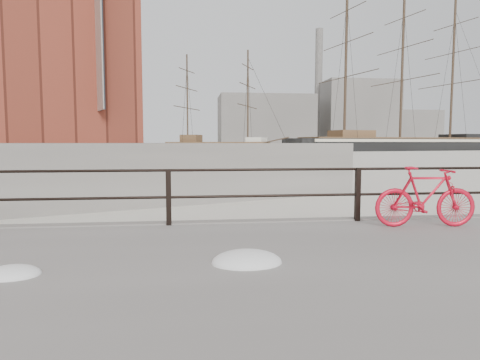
{
  "coord_description": "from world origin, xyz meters",
  "views": [
    {
      "loc": [
        -6.64,
        -7.78,
        1.82
      ],
      "look_at": [
        -5.52,
        1.5,
        1.0
      ],
      "focal_mm": 32.0,
      "sensor_mm": 36.0,
      "label": 1
    }
  ],
  "objects_px": {
    "barque_black": "(400,151)",
    "schooner_left": "(55,152)",
    "schooner_mid": "(217,152)",
    "bicycle": "(425,197)",
    "workboat_near": "(6,165)"
  },
  "relations": [
    {
      "from": "schooner_left",
      "to": "barque_black",
      "type": "bearing_deg",
      "value": -6.87
    },
    {
      "from": "barque_black",
      "to": "schooner_left",
      "type": "xyz_separation_m",
      "value": [
        -74.17,
        -7.89,
        0.0
      ]
    },
    {
      "from": "barque_black",
      "to": "schooner_left",
      "type": "relative_size",
      "value": 2.78
    },
    {
      "from": "schooner_mid",
      "to": "workboat_near",
      "type": "height_order",
      "value": "schooner_mid"
    },
    {
      "from": "bicycle",
      "to": "schooner_left",
      "type": "xyz_separation_m",
      "value": [
        -29.61,
        79.32,
        -0.88
      ]
    },
    {
      "from": "schooner_mid",
      "to": "schooner_left",
      "type": "bearing_deg",
      "value": -150.03
    },
    {
      "from": "schooner_mid",
      "to": "bicycle",
      "type": "bearing_deg",
      "value": -65.77
    },
    {
      "from": "schooner_mid",
      "to": "workboat_near",
      "type": "relative_size",
      "value": 2.7
    },
    {
      "from": "schooner_mid",
      "to": "schooner_left",
      "type": "xyz_separation_m",
      "value": [
        -31.42,
        -2.46,
        0.0
      ]
    },
    {
      "from": "schooner_mid",
      "to": "workboat_near",
      "type": "xyz_separation_m",
      "value": [
        -20.72,
        -51.79,
        0.0
      ]
    },
    {
      "from": "bicycle",
      "to": "schooner_left",
      "type": "height_order",
      "value": "schooner_left"
    },
    {
      "from": "schooner_mid",
      "to": "schooner_left",
      "type": "relative_size",
      "value": 1.22
    },
    {
      "from": "barque_black",
      "to": "schooner_left",
      "type": "distance_m",
      "value": 74.59
    },
    {
      "from": "bicycle",
      "to": "schooner_mid",
      "type": "bearing_deg",
      "value": 94.34
    },
    {
      "from": "bicycle",
      "to": "workboat_near",
      "type": "height_order",
      "value": "workboat_near"
    }
  ]
}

